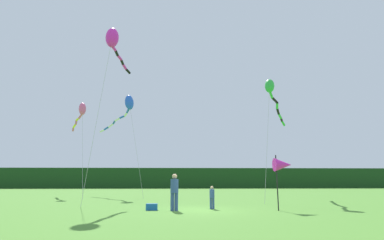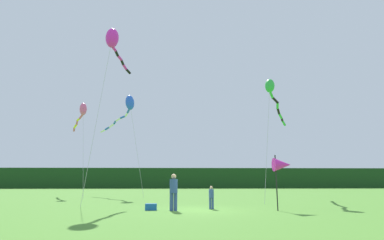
{
  "view_description": "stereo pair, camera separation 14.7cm",
  "coord_description": "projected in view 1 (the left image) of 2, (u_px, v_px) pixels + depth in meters",
  "views": [
    {
      "loc": [
        -1.07,
        -16.19,
        1.51
      ],
      "look_at": [
        0.0,
        6.0,
        5.93
      ],
      "focal_mm": 28.39,
      "sensor_mm": 36.0,
      "label": 1
    },
    {
      "loc": [
        -0.92,
        -16.2,
        1.51
      ],
      "look_at": [
        0.0,
        6.0,
        5.93
      ],
      "focal_mm": 28.39,
      "sensor_mm": 36.0,
      "label": 2
    }
  ],
  "objects": [
    {
      "name": "kite_magenta",
      "position": [
        113.0,
        40.0,
        22.33
      ],
      "size": [
        1.6,
        6.15,
        12.57
      ],
      "color": "#B2B2B2",
      "rests_on": "ground"
    },
    {
      "name": "kite_rainbow",
      "position": [
        81.0,
        112.0,
        31.5
      ],
      "size": [
        4.07,
        8.02,
        9.52
      ],
      "color": "#B2B2B2",
      "rests_on": "ground"
    },
    {
      "name": "kite_green",
      "position": [
        272.0,
        94.0,
        24.85
      ],
      "size": [
        4.75,
        8.42,
        9.5
      ],
      "color": "#B2B2B2",
      "rests_on": "ground"
    },
    {
      "name": "kite_blue",
      "position": [
        126.0,
        107.0,
        30.72
      ],
      "size": [
        6.12,
        8.16,
        9.97
      ],
      "color": "#B2B2B2",
      "rests_on": "ground"
    },
    {
      "name": "banner_flag_pole",
      "position": [
        283.0,
        165.0,
        15.78
      ],
      "size": [
        0.9,
        0.7,
        2.81
      ],
      "color": "black",
      "rests_on": "ground"
    },
    {
      "name": "ground_plane",
      "position": [
        198.0,
        210.0,
        15.62
      ],
      "size": [
        120.0,
        120.0,
        0.0
      ],
      "primitive_type": "plane",
      "color": "#4C842D"
    },
    {
      "name": "person_adult",
      "position": [
        174.0,
        190.0,
        15.41
      ],
      "size": [
        0.4,
        0.4,
        1.83
      ],
      "color": "#334C8C",
      "rests_on": "ground"
    },
    {
      "name": "distant_treeline",
      "position": [
        183.0,
        178.0,
        60.08
      ],
      "size": [
        108.0,
        3.88,
        3.85
      ],
      "primitive_type": "cube",
      "color": "#193D19",
      "rests_on": "ground"
    },
    {
      "name": "cooler_box",
      "position": [
        152.0,
        207.0,
        15.58
      ],
      "size": [
        0.58,
        0.31,
        0.33
      ],
      "primitive_type": "cube",
      "color": "#1959B2",
      "rests_on": "ground"
    },
    {
      "name": "person_child",
      "position": [
        212.0,
        196.0,
        16.28
      ],
      "size": [
        0.26,
        0.26,
        1.2
      ],
      "color": "#334C8C",
      "rests_on": "ground"
    }
  ]
}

